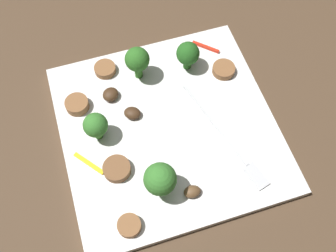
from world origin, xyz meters
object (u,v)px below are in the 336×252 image
fork (228,141)px  pepper_strip_1 (206,47)px  sausage_slice_1 (105,69)px  sausage_slice_2 (117,169)px  mushroom_2 (111,94)px  mushroom_0 (196,191)px  mushroom_1 (132,113)px  sausage_slice_4 (224,70)px  broccoli_floret_3 (160,179)px  broccoli_floret_2 (137,60)px  broccoli_floret_0 (188,54)px  pepper_strip_2 (89,163)px  sausage_slice_0 (77,105)px  plate (168,128)px  broccoli_floret_1 (96,126)px  sausage_slice_3 (129,226)px

fork → pepper_strip_1: bearing=155.7°
sausage_slice_1 → sausage_slice_2: sausage_slice_2 is taller
mushroom_2 → pepper_strip_1: (-0.04, 0.16, -0.00)m
mushroom_0 → mushroom_1: same height
sausage_slice_1 → sausage_slice_4: same height
broccoli_floret_3 → sausage_slice_2: 0.07m
mushroom_1 → mushroom_2: size_ratio=1.00×
broccoli_floret_2 → mushroom_1: (0.06, -0.03, -0.03)m
broccoli_floret_0 → sausage_slice_1: bearing=-103.5°
fork → pepper_strip_2: 0.18m
fork → pepper_strip_1: (-0.16, 0.03, 0.00)m
broccoli_floret_3 → mushroom_2: (-0.15, -0.03, -0.03)m
broccoli_floret_2 → sausage_slice_0: (0.03, -0.10, -0.03)m
sausage_slice_1 → sausage_slice_4: size_ratio=0.95×
sausage_slice_0 → pepper_strip_1: (-0.04, 0.21, -0.00)m
pepper_strip_1 → pepper_strip_2: size_ratio=0.91×
mushroom_0 → pepper_strip_2: (-0.08, -0.12, -0.00)m
broccoli_floret_3 → mushroom_1: bearing=-177.2°
broccoli_floret_3 → sausage_slice_4: 0.20m
plate → mushroom_1: bearing=-126.3°
broccoli_floret_3 → broccoli_floret_1: bearing=-149.6°
pepper_strip_2 → sausage_slice_1: bearing=158.5°
sausage_slice_3 → mushroom_2: bearing=173.2°
sausage_slice_1 → sausage_slice_0: bearing=-46.6°
plate → broccoli_floret_1: size_ratio=6.10×
broccoli_floret_1 → broccoli_floret_2: size_ratio=0.84×
fork → sausage_slice_4: sausage_slice_4 is taller
sausage_slice_1 → mushroom_0: (0.21, 0.06, 0.00)m
fork → broccoli_floret_3: (0.04, -0.11, 0.04)m
fork → broccoli_floret_1: size_ratio=3.77×
sausage_slice_3 → broccoli_floret_2: bearing=161.5°
sausage_slice_4 → mushroom_0: size_ratio=1.52×
sausage_slice_1 → sausage_slice_2: 0.16m
broccoli_floret_2 → fork: bearing=31.4°
fork → sausage_slice_0: size_ratio=5.49×
broccoli_floret_0 → sausage_slice_3: broccoli_floret_0 is taller
fork → sausage_slice_2: 0.15m
pepper_strip_2 → broccoli_floret_1: bearing=149.1°
broccoli_floret_2 → broccoli_floret_3: 0.18m
mushroom_0 → pepper_strip_2: bearing=-123.0°
sausage_slice_3 → mushroom_2: mushroom_2 is taller
fork → sausage_slice_1: 0.21m
broccoli_floret_1 → mushroom_2: 0.07m
broccoli_floret_3 → sausage_slice_4: bearing=135.9°
pepper_strip_1 → sausage_slice_4: bearing=11.0°
sausage_slice_3 → sausage_slice_4: (-0.18, 0.19, -0.00)m
sausage_slice_0 → mushroom_2: size_ratio=1.40×
fork → sausage_slice_2: bearing=-106.9°
mushroom_2 → pepper_strip_1: size_ratio=0.53×
broccoli_floret_3 → sausage_slice_3: broccoli_floret_3 is taller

